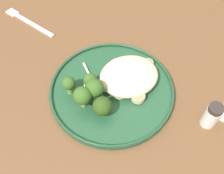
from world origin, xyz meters
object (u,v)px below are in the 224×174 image
seared_scallop_rear_pale (138,97)px  seared_scallop_center_golden (120,93)px  broccoli_floret_rear_charred (82,96)px  seared_scallop_right_edge (148,64)px  seared_scallop_large_seared (117,65)px  broccoli_floret_tall_stalk (102,106)px  dinner_plate (112,90)px  seared_scallop_on_noodles (137,86)px  seared_scallop_half_hidden (120,80)px  pepper_shaker (212,116)px  broccoli_floret_center_pile (95,88)px  broccoli_floret_small_sprig (90,81)px  broccoli_floret_left_leaning (69,84)px  dinner_fork (28,22)px  seared_scallop_tilted_round (139,70)px

seared_scallop_rear_pale → seared_scallop_center_golden: same height
broccoli_floret_rear_charred → seared_scallop_right_edge: bearing=-165.6°
seared_scallop_large_seared → broccoli_floret_tall_stalk: bearing=52.8°
dinner_plate → seared_scallop_on_noodles: 0.06m
seared_scallop_half_hidden → pepper_shaker: pepper_shaker is taller
seared_scallop_right_edge → seared_scallop_large_seared: bearing=-19.0°
seared_scallop_center_golden → broccoli_floret_center_pile: bearing=-15.0°
broccoli_floret_small_sprig → pepper_shaker: bearing=138.5°
seared_scallop_right_edge → pepper_shaker: bearing=105.8°
seared_scallop_on_noodles → broccoli_floret_rear_charred: bearing=-2.2°
seared_scallop_center_golden → broccoli_floret_left_leaning: size_ratio=0.57×
seared_scallop_on_noodles → dinner_fork: seared_scallop_on_noodles is taller
seared_scallop_tilted_round → seared_scallop_rear_pale: bearing=62.6°
seared_scallop_on_noodles → broccoli_floret_tall_stalk: broccoli_floret_tall_stalk is taller
dinner_fork → seared_scallop_on_noodles: bearing=118.7°
seared_scallop_tilted_round → pepper_shaker: pepper_shaker is taller
broccoli_floret_small_sprig → seared_scallop_large_seared: bearing=-159.5°
broccoli_floret_tall_stalk → pepper_shaker: 0.23m
dinner_plate → seared_scallop_center_golden: seared_scallop_center_golden is taller
seared_scallop_on_noodles → pepper_shaker: pepper_shaker is taller
seared_scallop_right_edge → broccoli_floret_rear_charred: 0.19m
seared_scallop_tilted_round → broccoli_floret_center_pile: broccoli_floret_center_pile is taller
seared_scallop_center_golden → dinner_fork: (0.14, -0.34, -0.02)m
broccoli_floret_tall_stalk → broccoli_floret_small_sprig: (0.00, -0.08, -0.00)m
seared_scallop_half_hidden → broccoli_floret_left_leaning: (0.12, -0.02, 0.02)m
seared_scallop_on_noodles → broccoli_floret_rear_charred: broccoli_floret_rear_charred is taller
seared_scallop_right_edge → broccoli_floret_tall_stalk: broccoli_floret_tall_stalk is taller
seared_scallop_half_hidden → broccoli_floret_small_sprig: size_ratio=0.56×
seared_scallop_right_edge → seared_scallop_large_seared: (0.07, -0.02, 0.00)m
broccoli_floret_center_pile → broccoli_floret_left_leaning: (0.05, -0.04, -0.01)m
seared_scallop_on_noodles → seared_scallop_rear_pale: 0.03m
seared_scallop_right_edge → seared_scallop_on_noodles: bearing=43.7°
seared_scallop_rear_pale → seared_scallop_half_hidden: bearing=-73.4°
seared_scallop_center_golden → broccoli_floret_small_sprig: broccoli_floret_small_sprig is taller
seared_scallop_right_edge → broccoli_floret_center_pile: size_ratio=0.45×
broccoli_floret_rear_charred → broccoli_floret_small_sprig: bearing=-127.5°
seared_scallop_rear_pale → pepper_shaker: bearing=137.4°
seared_scallop_on_noodles → broccoli_floret_rear_charred: size_ratio=0.46×
seared_scallop_on_noodles → broccoli_floret_rear_charred: (0.13, -0.00, 0.03)m
seared_scallop_half_hidden → broccoli_floret_tall_stalk: (0.07, 0.06, 0.02)m
seared_scallop_tilted_round → seared_scallop_rear_pale: size_ratio=1.10×
dinner_fork → seared_scallop_half_hidden: bearing=117.3°
broccoli_floret_small_sprig → broccoli_floret_left_leaning: size_ratio=0.88×
seared_scallop_on_noodles → seared_scallop_center_golden: bearing=0.7°
dinner_plate → seared_scallop_rear_pale: (-0.04, 0.05, 0.01)m
seared_scallop_on_noodles → seared_scallop_rear_pale: seared_scallop_on_noodles is taller
seared_scallop_tilted_round → dinner_plate: bearing=14.6°
seared_scallop_rear_pale → seared_scallop_center_golden: bearing=-37.6°
dinner_plate → seared_scallop_half_hidden: size_ratio=11.75×
seared_scallop_on_noodles → broccoli_floret_center_pile: broccoli_floret_center_pile is taller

